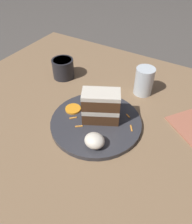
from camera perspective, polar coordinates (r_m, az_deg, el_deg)
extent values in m
plane|color=#4C4742|center=(0.77, -0.28, -1.57)|extent=(6.00, 6.00, 0.00)
cube|color=#846647|center=(0.76, -0.28, -0.83)|extent=(1.13, 0.94, 0.03)
cylinder|color=#333338|center=(0.71, 0.00, -2.71)|extent=(0.29, 0.29, 0.02)
cube|color=#4C2D19|center=(0.69, 1.24, -0.68)|extent=(0.13, 0.11, 0.04)
cube|color=silver|center=(0.68, 1.27, 1.04)|extent=(0.13, 0.11, 0.02)
cube|color=#4C2D19|center=(0.66, 1.31, 2.86)|extent=(0.13, 0.11, 0.04)
cube|color=silver|center=(0.64, 1.34, 4.66)|extent=(0.13, 0.11, 0.01)
ellipsoid|color=silver|center=(0.62, -0.39, -7.49)|extent=(0.06, 0.05, 0.04)
cylinder|color=orange|center=(0.74, -6.01, 0.83)|extent=(0.05, 0.05, 0.01)
cube|color=orange|center=(0.78, 2.04, 3.14)|extent=(0.02, 0.01, 0.00)
cube|color=orange|center=(0.75, -3.37, 1.00)|extent=(0.02, 0.02, 0.00)
cube|color=orange|center=(0.69, 9.20, -4.19)|extent=(0.02, 0.02, 0.00)
cube|color=orange|center=(0.72, 8.37, -1.01)|extent=(0.02, 0.01, 0.00)
cube|color=orange|center=(0.77, 3.27, 2.61)|extent=(0.01, 0.02, 0.00)
cube|color=orange|center=(0.68, -4.18, -3.90)|extent=(0.02, 0.02, 0.00)
cube|color=orange|center=(0.71, -6.00, -1.54)|extent=(0.02, 0.02, 0.00)
cube|color=orange|center=(0.76, -1.45, 1.81)|extent=(0.01, 0.02, 0.00)
cylinder|color=silver|center=(0.83, 12.43, 7.90)|extent=(0.07, 0.07, 0.10)
cylinder|color=silver|center=(0.85, 12.10, 6.01)|extent=(0.06, 0.06, 0.04)
cylinder|color=#232328|center=(0.92, -8.57, 11.20)|extent=(0.09, 0.09, 0.08)
cylinder|color=#382314|center=(0.90, -8.79, 13.01)|extent=(0.07, 0.07, 0.01)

